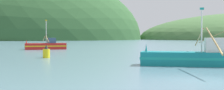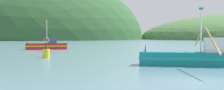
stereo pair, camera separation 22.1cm
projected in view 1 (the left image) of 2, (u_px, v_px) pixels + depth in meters
ground_plane at (204, 81)px, 17.86m from camera, size 600.00×600.00×0.00m
hill_far_right at (26, 39)px, 219.21m from camera, size 164.59×131.67×94.82m
fishing_boat_red at (46, 46)px, 59.04m from camera, size 8.05×11.05×5.66m
fishing_boat_teal at (207, 57)px, 26.69m from camera, size 11.25×16.93×5.06m
channel_buoy at (46, 53)px, 36.42m from camera, size 0.83×0.83×1.55m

